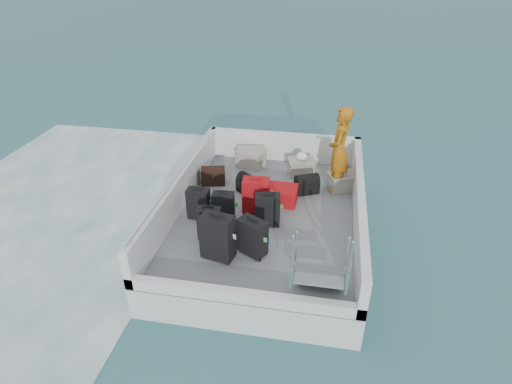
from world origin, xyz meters
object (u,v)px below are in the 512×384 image
at_px(crate_3, 342,183).
at_px(suitcase_4, 223,207).
at_px(suitcase_0, 209,224).
at_px(crate_1, 251,159).
at_px(suitcase_1, 199,204).
at_px(suitcase_8, 277,194).
at_px(suitcase_6, 252,237).
at_px(crate_0, 251,157).
at_px(crate_2, 301,168).
at_px(suitcase_3, 218,237).
at_px(suitcase_5, 256,196).
at_px(passenger, 339,150).
at_px(suitcase_7, 267,210).

bearing_deg(crate_3, suitcase_4, -143.82).
bearing_deg(suitcase_4, suitcase_0, -105.36).
bearing_deg(crate_1, suitcase_1, -103.35).
xyz_separation_m(suitcase_1, suitcase_4, (0.49, -0.01, -0.01)).
distance_m(suitcase_1, crate_3, 3.13).
xyz_separation_m(suitcase_4, suitcase_8, (0.89, 0.89, -0.14)).
height_order(suitcase_0, suitcase_6, suitcase_6).
height_order(crate_0, crate_2, crate_0).
xyz_separation_m(suitcase_3, crate_3, (2.03, 2.69, -0.24)).
bearing_deg(suitcase_5, suitcase_3, -107.98).
xyz_separation_m(suitcase_4, passenger, (2.06, 1.61, 0.62)).
bearing_deg(suitcase_7, suitcase_6, -106.64).
bearing_deg(crate_0, suitcase_8, -61.71).
relative_size(suitcase_4, suitcase_7, 0.94).
distance_m(crate_3, passenger, 0.76).
relative_size(suitcase_0, suitcase_1, 1.00).
distance_m(suitcase_7, crate_1, 2.47).
height_order(suitcase_4, suitcase_8, suitcase_4).
bearing_deg(suitcase_6, passenger, 91.68).
relative_size(suitcase_5, suitcase_7, 1.12).
xyz_separation_m(suitcase_6, suitcase_8, (0.18, 1.76, -0.17)).
height_order(suitcase_4, crate_2, suitcase_4).
bearing_deg(suitcase_6, crate_3, 89.29).
distance_m(suitcase_1, crate_2, 2.78).
xyz_separation_m(suitcase_0, suitcase_5, (0.65, 1.02, 0.04)).
bearing_deg(suitcase_6, suitcase_4, 159.59).
distance_m(suitcase_6, crate_1, 3.31).
bearing_deg(suitcase_4, suitcase_8, 39.46).
bearing_deg(suitcase_1, crate_3, 31.78).
distance_m(crate_0, passenger, 2.29).
xyz_separation_m(crate_1, crate_2, (1.20, -0.21, -0.02)).
bearing_deg(suitcase_8, suitcase_7, 177.55).
relative_size(crate_2, passenger, 0.30).
xyz_separation_m(suitcase_1, suitcase_7, (1.32, 0.01, 0.00)).
bearing_deg(suitcase_6, suitcase_0, -168.49).
xyz_separation_m(suitcase_0, crate_2, (1.38, 2.75, -0.14)).
distance_m(suitcase_0, suitcase_1, 0.72).
bearing_deg(suitcase_1, suitcase_3, -57.62).
bearing_deg(suitcase_1, suitcase_4, -0.59).
distance_m(suitcase_0, suitcase_4, 0.60).
bearing_deg(suitcase_1, crate_1, 77.74).
bearing_deg(suitcase_4, suitcase_3, -86.09).
xyz_separation_m(suitcase_0, suitcase_1, (-0.38, 0.61, 0.00)).
distance_m(suitcase_5, suitcase_8, 0.61).
height_order(crate_2, passenger, passenger).
bearing_deg(crate_2, suitcase_5, -112.95).
xyz_separation_m(suitcase_1, suitcase_8, (1.38, 0.87, -0.15)).
relative_size(suitcase_7, crate_2, 1.15).
bearing_deg(suitcase_6, suitcase_3, -129.10).
bearing_deg(crate_1, suitcase_0, -93.41).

